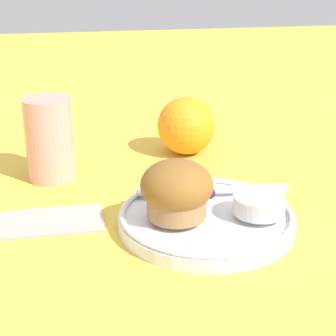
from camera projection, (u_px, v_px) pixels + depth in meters
The scene contains 9 objects.
ground_plane at pixel (198, 223), 0.62m from camera, with size 3.00×3.00×0.00m, color gold.
plate at pixel (206, 219), 0.61m from camera, with size 0.19×0.19×0.02m.
muffin at pixel (177, 190), 0.58m from camera, with size 0.08×0.08×0.06m.
cream_ramekin at pixel (259, 203), 0.60m from camera, with size 0.06×0.06×0.02m.
berry_pair at pixel (204, 194), 0.63m from camera, with size 0.03×0.01×0.01m.
butter_knife at pixel (212, 190), 0.65m from camera, with size 0.18×0.03×0.00m.
orange_fruit at pixel (186, 126), 0.81m from camera, with size 0.08×0.08×0.08m.
juice_glass at pixel (50, 139), 0.72m from camera, with size 0.06×0.06×0.11m.
folded_napkin at pixel (48, 220), 0.62m from camera, with size 0.12×0.07×0.01m.
Camera 1 is at (-0.13, -0.54, 0.29)m, focal length 60.00 mm.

